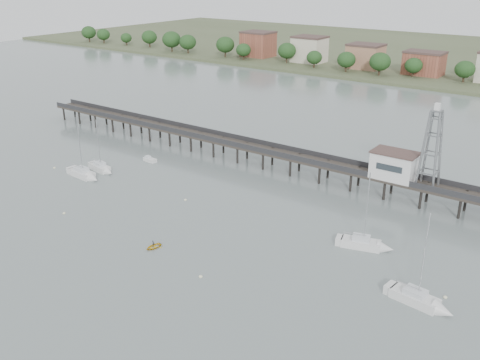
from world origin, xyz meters
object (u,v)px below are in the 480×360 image
(sailboat_d, at_px, (424,303))
(lattice_tower, at_px, (432,149))
(yellow_dinghy, at_px, (153,248))
(sailboat_b, at_px, (103,169))
(sailboat_a, at_px, (86,175))
(white_tender, at_px, (150,160))
(pier, at_px, (281,154))
(sailboat_c, at_px, (369,245))

(sailboat_d, bearing_deg, lattice_tower, 115.67)
(sailboat_d, height_order, yellow_dinghy, sailboat_d)
(lattice_tower, distance_m, sailboat_b, 67.48)
(sailboat_a, bearing_deg, white_tender, 81.86)
(pier, relative_size, lattice_tower, 9.68)
(white_tender, bearing_deg, pier, 30.84)
(lattice_tower, height_order, sailboat_c, lattice_tower)
(lattice_tower, height_order, white_tender, lattice_tower)
(sailboat_c, bearing_deg, lattice_tower, 69.61)
(pier, relative_size, white_tender, 42.59)
(sailboat_c, relative_size, yellow_dinghy, 4.90)
(sailboat_c, bearing_deg, sailboat_d, -56.36)
(sailboat_d, xyz_separation_m, white_tender, (-69.45, 19.11, -0.23))
(white_tender, relative_size, yellow_dinghy, 1.28)
(yellow_dinghy, bearing_deg, white_tender, 143.71)
(sailboat_b, distance_m, sailboat_d, 73.41)
(sailboat_a, relative_size, yellow_dinghy, 5.23)
(sailboat_b, relative_size, sailboat_d, 0.87)
(sailboat_d, bearing_deg, pier, 150.14)
(sailboat_b, xyz_separation_m, sailboat_c, (60.72, 2.06, -0.01))
(lattice_tower, relative_size, yellow_dinghy, 5.63)
(sailboat_a, height_order, white_tender, sailboat_a)
(white_tender, distance_m, yellow_dinghy, 41.10)
(sailboat_a, relative_size, white_tender, 4.09)
(white_tender, bearing_deg, sailboat_d, -9.62)
(lattice_tower, xyz_separation_m, yellow_dinghy, (-29.40, -41.45, -11.10))
(sailboat_b, height_order, yellow_dinghy, sailboat_b)
(pier, distance_m, yellow_dinghy, 41.68)
(sailboat_d, distance_m, white_tender, 72.03)
(sailboat_b, xyz_separation_m, yellow_dinghy, (32.94, -17.84, -0.65))
(lattice_tower, xyz_separation_m, white_tender, (-58.85, -12.80, -10.69))
(pier, height_order, yellow_dinghy, pier)
(pier, xyz_separation_m, sailboat_a, (-30.80, -28.19, -3.16))
(sailboat_a, xyz_separation_m, sailboat_c, (60.67, 6.63, 0.00))
(pier, relative_size, sailboat_d, 10.71)
(sailboat_b, xyz_separation_m, sailboat_d, (72.94, -8.30, -0.01))
(sailboat_a, distance_m, yellow_dinghy, 35.48)
(sailboat_a, distance_m, white_tender, 15.77)
(pier, bearing_deg, sailboat_b, -142.56)
(sailboat_d, xyz_separation_m, sailboat_c, (-12.22, 10.35, 0.00))
(sailboat_d, bearing_deg, sailboat_b, -179.19)
(sailboat_d, distance_m, sailboat_c, 16.01)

